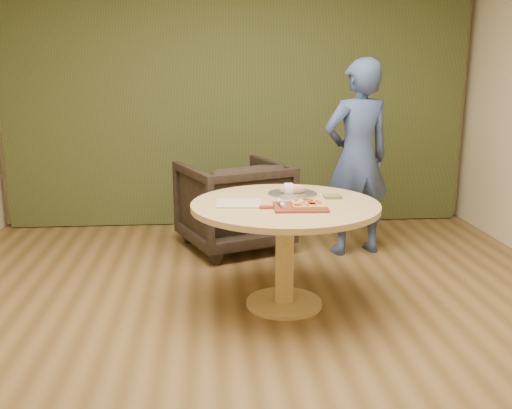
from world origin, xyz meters
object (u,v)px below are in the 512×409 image
object	(u,v)px
flatbread_pizza	(309,204)
bread_roll	(291,189)
armchair	(234,200)
person_standing	(357,158)
cutlery_roll	(281,203)
pizza_paddle	(299,207)
pedestal_table	(285,223)
serving_tray	(292,194)

from	to	relation	value
flatbread_pizza	bread_roll	size ratio (longest dim) A/B	1.20
armchair	person_standing	world-z (taller)	person_standing
cutlery_roll	bread_roll	xyz separation A→B (m)	(0.12, 0.38, 0.01)
pizza_paddle	flatbread_pizza	world-z (taller)	flatbread_pizza
pedestal_table	serving_tray	distance (m)	0.29
pedestal_table	person_standing	world-z (taller)	person_standing
bread_roll	armchair	size ratio (longest dim) A/B	0.21
pizza_paddle	serving_tray	xyz separation A→B (m)	(0.02, 0.40, -0.00)
armchair	person_standing	distance (m)	1.19
flatbread_pizza	bread_roll	xyz separation A→B (m)	(-0.06, 0.41, 0.02)
flatbread_pizza	person_standing	size ratio (longest dim) A/B	0.13
pedestal_table	pizza_paddle	distance (m)	0.23
person_standing	pizza_paddle	bearing A→B (deg)	47.18
flatbread_pizza	cutlery_roll	xyz separation A→B (m)	(-0.18, 0.03, 0.00)
pedestal_table	person_standing	distance (m)	1.41
bread_roll	cutlery_roll	bearing A→B (deg)	-107.64
serving_tray	pedestal_table	bearing A→B (deg)	-109.34
cutlery_roll	person_standing	distance (m)	1.53
pedestal_table	cutlery_roll	world-z (taller)	cutlery_roll
bread_roll	flatbread_pizza	bearing A→B (deg)	-82.12
pizza_paddle	cutlery_roll	world-z (taller)	cutlery_roll
cutlery_roll	person_standing	world-z (taller)	person_standing
pedestal_table	cutlery_roll	bearing A→B (deg)	-108.00
bread_roll	person_standing	world-z (taller)	person_standing
cutlery_roll	person_standing	size ratio (longest dim) A/B	0.11
pedestal_table	serving_tray	xyz separation A→B (m)	(0.08, 0.24, 0.15)
flatbread_pizza	armchair	bearing A→B (deg)	105.52
armchair	serving_tray	bearing A→B (deg)	86.28
bread_roll	person_standing	xyz separation A→B (m)	(0.72, 0.90, 0.07)
flatbread_pizza	serving_tray	xyz separation A→B (m)	(-0.05, 0.41, -0.02)
pizza_paddle	person_standing	world-z (taller)	person_standing
pedestal_table	bread_roll	world-z (taller)	bread_roll
bread_roll	armchair	xyz separation A→B (m)	(-0.37, 1.13, -0.34)
person_standing	bread_roll	bearing A→B (deg)	37.75
pizza_paddle	cutlery_roll	xyz separation A→B (m)	(-0.11, 0.02, 0.02)
flatbread_pizza	cutlery_roll	world-z (taller)	flatbread_pizza
pizza_paddle	flatbread_pizza	size ratio (longest dim) A/B	1.96
pedestal_table	person_standing	bearing A→B (deg)	55.19
flatbread_pizza	serving_tray	distance (m)	0.41
pedestal_table	person_standing	xyz separation A→B (m)	(0.79, 1.14, 0.26)
cutlery_roll	serving_tray	size ratio (longest dim) A/B	0.56
cutlery_roll	serving_tray	distance (m)	0.40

